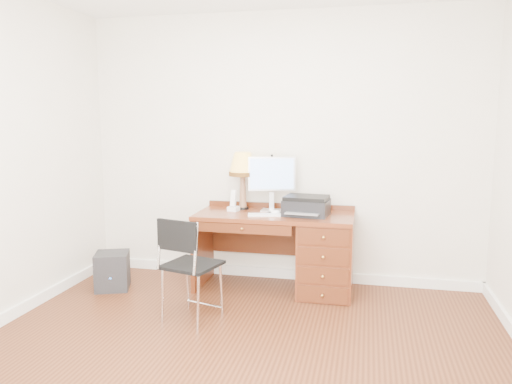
% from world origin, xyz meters
% --- Properties ---
extents(ground, '(4.00, 4.00, 0.00)m').
position_xyz_m(ground, '(0.00, 0.00, 0.00)').
color(ground, '#3E1D0E').
rests_on(ground, ground).
extents(room_shell, '(4.00, 4.00, 4.00)m').
position_xyz_m(room_shell, '(0.00, 0.63, 0.05)').
color(room_shell, silver).
rests_on(room_shell, ground).
extents(desk, '(1.50, 0.67, 0.75)m').
position_xyz_m(desk, '(0.32, 1.40, 0.41)').
color(desk, maroon).
rests_on(desk, ground).
extents(monitor, '(0.46, 0.21, 0.54)m').
position_xyz_m(monitor, '(-0.05, 1.55, 1.09)').
color(monitor, silver).
rests_on(monitor, desk).
extents(keyboard, '(0.39, 0.18, 0.01)m').
position_xyz_m(keyboard, '(-0.04, 1.29, 0.76)').
color(keyboard, white).
rests_on(keyboard, desk).
extents(mouse_pad, '(0.21, 0.21, 0.04)m').
position_xyz_m(mouse_pad, '(0.02, 1.37, 0.76)').
color(mouse_pad, black).
rests_on(mouse_pad, desk).
extents(printer, '(0.44, 0.36, 0.18)m').
position_xyz_m(printer, '(0.31, 1.40, 0.84)').
color(printer, black).
rests_on(printer, desk).
extents(leg_lamp, '(0.28, 0.28, 0.57)m').
position_xyz_m(leg_lamp, '(-0.36, 1.57, 1.17)').
color(leg_lamp, black).
rests_on(leg_lamp, desk).
extents(phone, '(0.12, 0.12, 0.21)m').
position_xyz_m(phone, '(-0.42, 1.45, 0.81)').
color(phone, white).
rests_on(phone, desk).
extents(pen_cup, '(0.08, 0.08, 0.10)m').
position_xyz_m(pen_cup, '(0.30, 1.62, 0.80)').
color(pen_cup, black).
rests_on(pen_cup, desk).
extents(chair, '(0.50, 0.50, 0.87)m').
position_xyz_m(chair, '(-0.53, 0.47, 0.53)').
color(chair, black).
rests_on(chair, ground).
extents(equipment_box, '(0.40, 0.40, 0.36)m').
position_xyz_m(equipment_box, '(-1.54, 1.05, 0.18)').
color(equipment_box, black).
rests_on(equipment_box, ground).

